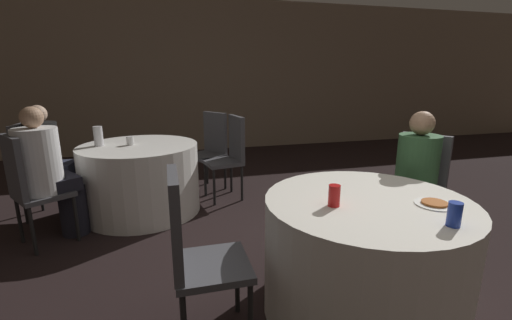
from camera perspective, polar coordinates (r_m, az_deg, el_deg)
ground_plane at (r=2.55m, az=19.29°, el=-21.60°), size 16.00×16.00×0.00m
wall_back at (r=6.80m, az=-4.50°, el=13.69°), size 16.00×0.06×2.80m
table_near at (r=2.28m, az=17.45°, el=-15.02°), size 1.22×1.22×0.74m
table_far at (r=3.85m, az=-18.59°, el=-2.97°), size 1.21×1.21×0.74m
chair_near_northeast at (r=3.11m, az=25.44°, el=-3.62°), size 0.56×0.56×0.98m
chair_near_west at (r=1.88m, az=-10.53°, el=-13.92°), size 0.41×0.40×0.98m
chair_far_east at (r=4.04m, az=-4.28°, el=1.60°), size 0.47×0.47×0.98m
chair_far_southwest at (r=3.42m, az=-33.71°, el=-3.12°), size 0.56×0.56×0.98m
chair_far_west at (r=4.12m, az=-32.98°, el=-0.44°), size 0.45×0.44×0.98m
chair_far_northeast at (r=4.41m, az=-7.51°, el=2.59°), size 0.56×0.56×0.98m
person_green_jacket at (r=2.95m, az=24.53°, el=-4.22°), size 0.46×0.43×1.18m
person_black_shirt at (r=4.05m, az=-30.70°, el=-0.41°), size 0.49×0.33×1.16m
person_white_shirt at (r=3.46m, az=-31.19°, el=-2.02°), size 0.49×0.46×1.20m
pizza_plate_near at (r=2.19m, az=27.61°, el=-6.46°), size 0.21×0.21×0.02m
soda_can_red at (r=1.96m, az=12.91°, el=-5.81°), size 0.07×0.07×0.12m
soda_can_blue at (r=1.93m, az=30.18°, el=-7.83°), size 0.07×0.07×0.12m
bottle_far at (r=3.85m, az=-24.80°, el=3.63°), size 0.09×0.09×0.20m
cup_far at (r=3.78m, az=-20.25°, el=3.03°), size 0.07×0.07×0.09m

